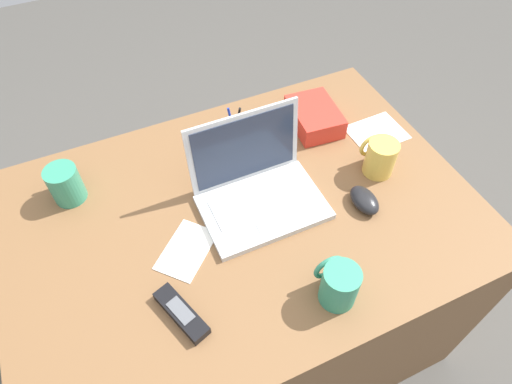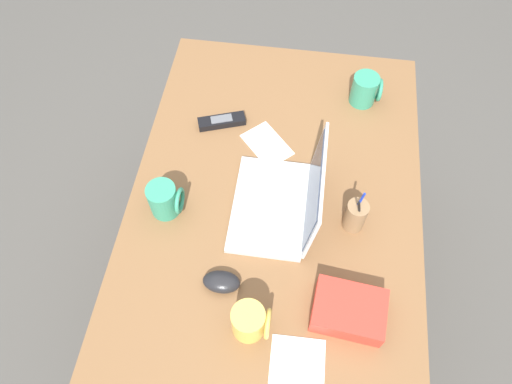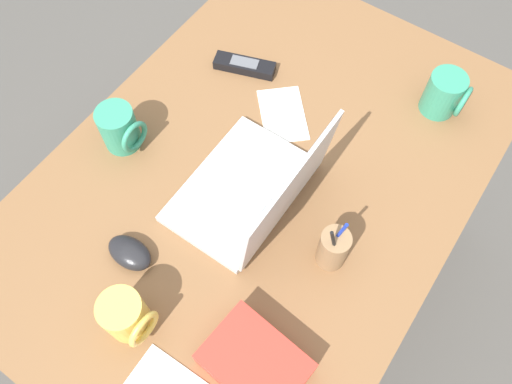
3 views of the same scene
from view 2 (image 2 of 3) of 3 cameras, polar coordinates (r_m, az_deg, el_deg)
ground_plane at (r=2.09m, az=1.69°, el=-10.47°), size 6.00×6.00×0.00m
desk at (r=1.75m, az=1.99°, el=-6.25°), size 1.24×0.87×0.73m
laptop at (r=1.36m, az=3.37°, el=-1.15°), size 0.32×0.24×0.23m
computer_mouse at (r=1.29m, az=-4.18°, el=-10.72°), size 0.06×0.10×0.04m
coffee_mug_white at (r=1.65m, az=13.02°, el=11.91°), size 0.09×0.10×0.11m
coffee_mug_tall at (r=1.21m, az=-0.73°, el=-15.34°), size 0.08×0.10×0.11m
coffee_mug_spare at (r=1.38m, az=-10.93°, el=-0.92°), size 0.08×0.10×0.11m
cordless_phone at (r=1.57m, az=-4.15°, el=8.49°), size 0.09×0.16×0.03m
pen_holder at (r=1.36m, az=11.87°, el=-2.78°), size 0.06×0.06×0.16m
snack_bag at (r=1.27m, az=11.10°, el=-13.81°), size 0.15×0.19×0.06m
paper_note_near_laptop at (r=1.53m, az=1.33°, el=5.73°), size 0.19×0.18×0.00m
paper_note_left at (r=1.25m, az=4.94°, el=-20.71°), size 0.17×0.14×0.00m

